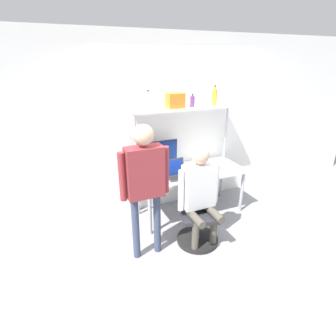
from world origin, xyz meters
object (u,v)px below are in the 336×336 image
at_px(cell_phone, 193,175).
at_px(bottle_purple, 192,101).
at_px(storage_box, 175,101).
at_px(bottle_clear, 148,102).
at_px(person_standing, 145,177).
at_px(office_chair, 197,222).
at_px(person_seated, 200,190).
at_px(bottle_amber, 214,97).
at_px(monitor, 157,154).
at_px(laptop, 176,172).

xyz_separation_m(cell_phone, bottle_purple, (0.17, 0.42, 1.01)).
bearing_deg(storage_box, bottle_clear, 180.00).
xyz_separation_m(person_standing, bottle_purple, (1.08, 0.93, 0.65)).
bearing_deg(office_chair, person_standing, 179.63).
bearing_deg(person_standing, person_seated, -3.94).
bearing_deg(storage_box, bottle_amber, 0.00).
bearing_deg(person_seated, bottle_purple, 69.09).
distance_m(monitor, cell_phone, 0.63).
xyz_separation_m(person_seated, bottle_amber, (0.76, 0.98, 0.98)).
height_order(person_seated, bottle_amber, bottle_amber).
bearing_deg(monitor, laptop, -65.88).
bearing_deg(person_seated, laptop, 94.09).
relative_size(monitor, bottle_purple, 3.38).
bearing_deg(bottle_clear, storage_box, 0.00).
distance_m(monitor, bottle_purple, 0.95).
xyz_separation_m(monitor, cell_phone, (0.40, -0.42, -0.25)).
xyz_separation_m(office_chair, bottle_clear, (-0.33, 0.94, 1.49)).
distance_m(monitor, bottle_clear, 0.80).
xyz_separation_m(monitor, storage_box, (0.29, 0.00, 0.79)).
distance_m(laptop, person_seated, 0.64).
distance_m(person_standing, bottle_purple, 1.57).
xyz_separation_m(laptop, bottle_clear, (-0.27, 0.34, 0.97)).
distance_m(monitor, storage_box, 0.84).
bearing_deg(bottle_amber, person_standing, -147.59).
relative_size(office_chair, bottle_clear, 3.34).
distance_m(office_chair, bottle_purple, 1.77).
relative_size(monitor, laptop, 2.19).
height_order(office_chair, person_seated, person_seated).
height_order(office_chair, bottle_clear, bottle_clear).
bearing_deg(bottle_clear, bottle_purple, 0.00).
bearing_deg(cell_phone, bottle_purple, 67.73).
bearing_deg(laptop, bottle_purple, 39.42).
xyz_separation_m(office_chair, bottle_amber, (0.75, 0.94, 1.51)).
bearing_deg(bottle_purple, person_seated, -110.91).
bearing_deg(cell_phone, bottle_clear, 140.99).
relative_size(office_chair, bottle_purple, 4.69).
bearing_deg(bottle_amber, person_seated, -127.70).
bearing_deg(bottle_clear, person_standing, -112.74).
height_order(office_chair, bottle_purple, bottle_purple).
bearing_deg(laptop, person_seated, -85.91).
bearing_deg(storage_box, cell_phone, -75.37).
height_order(cell_phone, bottle_clear, bottle_clear).
xyz_separation_m(cell_phone, storage_box, (-0.11, 0.42, 1.03)).
bearing_deg(office_chair, person_seated, -104.66).
bearing_deg(bottle_purple, bottle_clear, 180.00).
relative_size(person_seated, storage_box, 5.57).
distance_m(bottle_purple, storage_box, 0.28).
bearing_deg(bottle_amber, laptop, -156.74).
bearing_deg(cell_phone, monitor, 133.67).
xyz_separation_m(monitor, bottle_amber, (0.96, 0.00, 0.80)).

